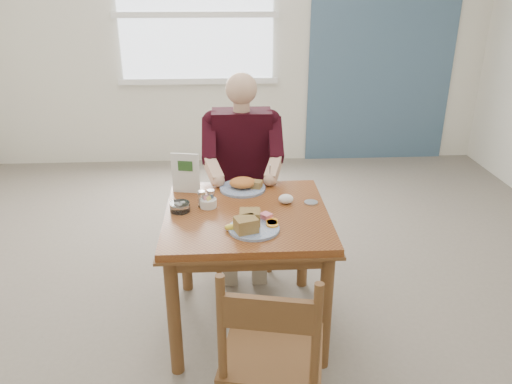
{
  "coord_description": "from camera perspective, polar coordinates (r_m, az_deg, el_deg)",
  "views": [
    {
      "loc": [
        -0.09,
        -2.5,
        1.94
      ],
      "look_at": [
        0.05,
        0.0,
        0.87
      ],
      "focal_mm": 35.0,
      "sensor_mm": 36.0,
      "label": 1
    }
  ],
  "objects": [
    {
      "name": "accent_panel",
      "position": [
        5.76,
        14.45,
        17.12
      ],
      "size": [
        1.6,
        0.02,
        2.8
      ],
      "primitive_type": "cube",
      "color": "#405E78",
      "rests_on": "ground"
    },
    {
      "name": "window",
      "position": [
        5.49,
        -6.91,
        19.48
      ],
      "size": [
        1.72,
        0.04,
        1.42
      ],
      "color": "white",
      "rests_on": "wall_back"
    },
    {
      "name": "table",
      "position": [
        2.82,
        -1.07,
        -4.32
      ],
      "size": [
        0.92,
        0.92,
        0.75
      ],
      "color": "brown",
      "rests_on": "ground"
    },
    {
      "name": "menu",
      "position": [
        3.0,
        -8.05,
        2.17
      ],
      "size": [
        0.17,
        0.05,
        0.25
      ],
      "color": "white",
      "rests_on": "table"
    },
    {
      "name": "napkin",
      "position": [
        2.87,
        3.44,
        -0.79
      ],
      "size": [
        0.09,
        0.08,
        0.05
      ],
      "primitive_type": "ellipsoid",
      "rotation": [
        0.0,
        0.0,
        0.06
      ],
      "color": "white",
      "rests_on": "table"
    },
    {
      "name": "near_plate",
      "position": [
        2.57,
        -0.5,
        -3.65
      ],
      "size": [
        0.31,
        0.31,
        0.09
      ],
      "color": "white",
      "rests_on": "table"
    },
    {
      "name": "creamer",
      "position": [
        2.8,
        -8.69,
        -1.69
      ],
      "size": [
        0.12,
        0.12,
        0.05
      ],
      "color": "white",
      "rests_on": "table"
    },
    {
      "name": "chair_near",
      "position": [
        2.2,
        1.79,
        -18.39
      ],
      "size": [
        0.5,
        0.5,
        0.95
      ],
      "color": "brown",
      "rests_on": "ground"
    },
    {
      "name": "caddy",
      "position": [
        2.83,
        -5.48,
        -1.24
      ],
      "size": [
        0.12,
        0.12,
        0.07
      ],
      "color": "white",
      "rests_on": "table"
    },
    {
      "name": "lemon_wedge",
      "position": [
        2.57,
        -2.92,
        -4.07
      ],
      "size": [
        0.07,
        0.06,
        0.03
      ],
      "primitive_type": "ellipsoid",
      "rotation": [
        0.0,
        0.0,
        0.31
      ],
      "color": "gold",
      "rests_on": "table"
    },
    {
      "name": "diner",
      "position": [
        3.4,
        -1.57,
        3.78
      ],
      "size": [
        0.53,
        0.56,
        1.39
      ],
      "color": "gray",
      "rests_on": "chair_far"
    },
    {
      "name": "far_plate",
      "position": [
        3.05,
        -1.42,
        0.79
      ],
      "size": [
        0.36,
        0.36,
        0.08
      ],
      "color": "white",
      "rests_on": "table"
    },
    {
      "name": "wall_back",
      "position": [
        5.53,
        -2.45,
        17.56
      ],
      "size": [
        5.5,
        0.0,
        5.5
      ],
      "primitive_type": "plane",
      "rotation": [
        1.57,
        0.0,
        0.0
      ],
      "color": "silver",
      "rests_on": "ground"
    },
    {
      "name": "shakers",
      "position": [
        2.84,
        -5.72,
        -0.7
      ],
      "size": [
        0.11,
        0.07,
        0.09
      ],
      "color": "white",
      "rests_on": "table"
    },
    {
      "name": "chair_far",
      "position": [
        3.61,
        -1.56,
        -0.73
      ],
      "size": [
        0.42,
        0.42,
        0.95
      ],
      "color": "brown",
      "rests_on": "ground"
    },
    {
      "name": "metal_dish",
      "position": [
        2.89,
        6.3,
        -1.21
      ],
      "size": [
        0.1,
        0.1,
        0.01
      ],
      "primitive_type": "cylinder",
      "rotation": [
        0.0,
        0.0,
        -0.4
      ],
      "color": "silver",
      "rests_on": "table"
    },
    {
      "name": "floor",
      "position": [
        3.17,
        -0.98,
        -14.62
      ],
      "size": [
        6.0,
        6.0,
        0.0
      ],
      "primitive_type": "plane",
      "color": "#6E6559",
      "rests_on": "ground"
    }
  ]
}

